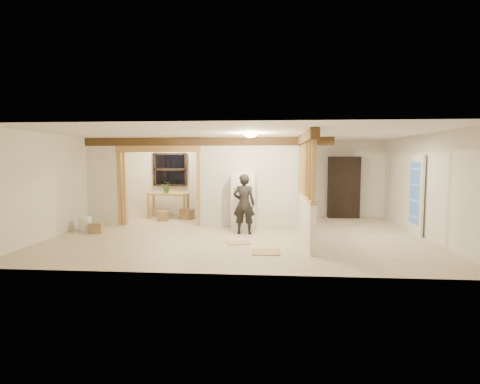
# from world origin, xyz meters

# --- Properties ---
(floor) EXTENTS (9.00, 6.50, 0.01)m
(floor) POSITION_xyz_m (0.00, 0.00, -0.01)
(floor) COLOR beige
(floor) RESTS_ON ground
(ceiling) EXTENTS (9.00, 6.50, 0.01)m
(ceiling) POSITION_xyz_m (0.00, 0.00, 2.50)
(ceiling) COLOR white
(wall_back) EXTENTS (9.00, 0.01, 2.50)m
(wall_back) POSITION_xyz_m (0.00, 3.25, 1.25)
(wall_back) COLOR silver
(wall_back) RESTS_ON floor
(wall_front) EXTENTS (9.00, 0.01, 2.50)m
(wall_front) POSITION_xyz_m (0.00, -3.25, 1.25)
(wall_front) COLOR silver
(wall_front) RESTS_ON floor
(wall_left) EXTENTS (0.01, 6.50, 2.50)m
(wall_left) POSITION_xyz_m (-4.50, 0.00, 1.25)
(wall_left) COLOR silver
(wall_left) RESTS_ON floor
(wall_right) EXTENTS (0.01, 6.50, 2.50)m
(wall_right) POSITION_xyz_m (4.50, 0.00, 1.25)
(wall_right) COLOR silver
(wall_right) RESTS_ON floor
(partition_left_stub) EXTENTS (0.90, 0.12, 2.50)m
(partition_left_stub) POSITION_xyz_m (-4.05, 1.20, 1.25)
(partition_left_stub) COLOR silver
(partition_left_stub) RESTS_ON floor
(partition_center) EXTENTS (2.80, 0.12, 2.50)m
(partition_center) POSITION_xyz_m (0.20, 1.20, 1.25)
(partition_center) COLOR silver
(partition_center) RESTS_ON floor
(doorway_frame) EXTENTS (2.46, 0.14, 2.20)m
(doorway_frame) POSITION_xyz_m (-2.40, 1.20, 1.10)
(doorway_frame) COLOR tan
(doorway_frame) RESTS_ON floor
(header_beam_back) EXTENTS (7.00, 0.18, 0.22)m
(header_beam_back) POSITION_xyz_m (-1.00, 1.20, 2.38)
(header_beam_back) COLOR #53371C
(header_beam_back) RESTS_ON ceiling
(header_beam_right) EXTENTS (0.18, 3.30, 0.22)m
(header_beam_right) POSITION_xyz_m (1.60, -0.40, 2.38)
(header_beam_right) COLOR #53371C
(header_beam_right) RESTS_ON ceiling
(pony_wall) EXTENTS (0.12, 3.20, 1.00)m
(pony_wall) POSITION_xyz_m (1.60, -0.40, 0.50)
(pony_wall) COLOR silver
(pony_wall) RESTS_ON floor
(stud_partition) EXTENTS (0.14, 3.20, 1.32)m
(stud_partition) POSITION_xyz_m (1.60, -0.40, 1.66)
(stud_partition) COLOR tan
(stud_partition) RESTS_ON pony_wall
(window_back) EXTENTS (1.12, 0.10, 1.10)m
(window_back) POSITION_xyz_m (-2.60, 3.17, 1.55)
(window_back) COLOR black
(window_back) RESTS_ON wall_back
(french_door) EXTENTS (0.12, 0.86, 2.00)m
(french_door) POSITION_xyz_m (4.42, 0.40, 1.00)
(french_door) COLOR white
(french_door) RESTS_ON floor
(ceiling_dome_main) EXTENTS (0.36, 0.36, 0.16)m
(ceiling_dome_main) POSITION_xyz_m (0.30, -0.50, 2.48)
(ceiling_dome_main) COLOR #FFEABF
(ceiling_dome_main) RESTS_ON ceiling
(ceiling_dome_util) EXTENTS (0.32, 0.32, 0.14)m
(ceiling_dome_util) POSITION_xyz_m (-2.50, 2.30, 2.48)
(ceiling_dome_util) COLOR #FFEABF
(ceiling_dome_util) RESTS_ON ceiling
(hanging_bulb) EXTENTS (0.07, 0.07, 0.07)m
(hanging_bulb) POSITION_xyz_m (-2.00, 1.60, 2.18)
(hanging_bulb) COLOR #FFD88C
(hanging_bulb) RESTS_ON ceiling
(refrigerator) EXTENTS (0.63, 0.61, 1.53)m
(refrigerator) POSITION_xyz_m (0.06, 0.83, 0.77)
(refrigerator) COLOR silver
(refrigerator) RESTS_ON floor
(woman) EXTENTS (0.59, 0.41, 1.53)m
(woman) POSITION_xyz_m (0.11, 0.12, 0.77)
(woman) COLOR black
(woman) RESTS_ON floor
(work_table) EXTENTS (1.38, 0.89, 0.80)m
(work_table) POSITION_xyz_m (-2.51, 2.62, 0.40)
(work_table) COLOR tan
(work_table) RESTS_ON floor
(potted_plant) EXTENTS (0.37, 0.33, 0.37)m
(potted_plant) POSITION_xyz_m (-2.57, 2.62, 0.99)
(potted_plant) COLOR #2F6626
(potted_plant) RESTS_ON work_table
(shop_vac) EXTENTS (0.64, 0.64, 0.69)m
(shop_vac) POSITION_xyz_m (-4.20, 1.66, 0.34)
(shop_vac) COLOR maroon
(shop_vac) RESTS_ON floor
(bookshelf) EXTENTS (0.99, 0.33, 1.98)m
(bookshelf) POSITION_xyz_m (3.15, 3.02, 0.99)
(bookshelf) COLOR black
(bookshelf) RESTS_ON floor
(bucket) EXTENTS (0.32, 0.32, 0.39)m
(bucket) POSITION_xyz_m (-4.08, 0.15, 0.19)
(bucket) COLOR white
(bucket) RESTS_ON floor
(box_util_a) EXTENTS (0.47, 0.44, 0.32)m
(box_util_a) POSITION_xyz_m (-1.85, 2.30, 0.16)
(box_util_a) COLOR #987449
(box_util_a) RESTS_ON floor
(box_util_b) EXTENTS (0.40, 0.40, 0.30)m
(box_util_b) POSITION_xyz_m (-2.53, 2.01, 0.15)
(box_util_b) COLOR #987449
(box_util_b) RESTS_ON floor
(box_front) EXTENTS (0.36, 0.31, 0.26)m
(box_front) POSITION_xyz_m (-3.69, -0.05, 0.13)
(box_front) COLOR #987449
(box_front) RESTS_ON floor
(floor_panel_near) EXTENTS (0.57, 0.57, 0.02)m
(floor_panel_near) POSITION_xyz_m (0.69, -1.75, 0.01)
(floor_panel_near) COLOR tan
(floor_panel_near) RESTS_ON floor
(floor_panel_far) EXTENTS (0.60, 0.55, 0.02)m
(floor_panel_far) POSITION_xyz_m (0.05, -0.97, 0.01)
(floor_panel_far) COLOR tan
(floor_panel_far) RESTS_ON floor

